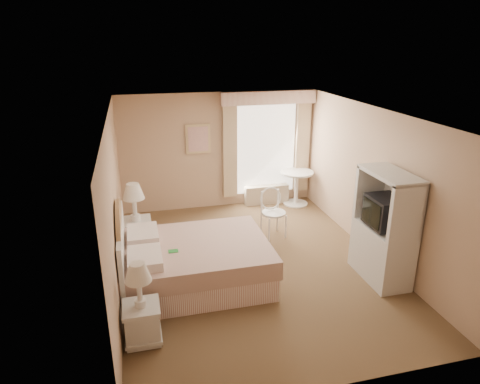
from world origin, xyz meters
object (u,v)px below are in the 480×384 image
object	(u,v)px
cafe_chair	(272,208)
armoire	(384,236)
nightstand_near	(142,313)
round_table	(296,182)
bed	(188,262)
nightstand_far	(136,227)

from	to	relation	value
cafe_chair	armoire	bearing A→B (deg)	-66.69
nightstand_near	round_table	bearing A→B (deg)	47.90
bed	nightstand_near	bearing A→B (deg)	-121.30
nightstand_far	armoire	bearing A→B (deg)	-26.27
nightstand_near	round_table	distance (m)	5.24
round_table	cafe_chair	size ratio (longest dim) A/B	0.83
nightstand_near	armoire	bearing A→B (deg)	9.92
nightstand_near	nightstand_far	bearing A→B (deg)	90.00
nightstand_near	nightstand_far	world-z (taller)	nightstand_far
nightstand_near	bed	bearing A→B (deg)	58.70
cafe_chair	armoire	size ratio (longest dim) A/B	0.54
nightstand_near	armoire	xyz separation A→B (m)	(3.65, 0.64, 0.31)
round_table	cafe_chair	distance (m)	1.70
round_table	armoire	xyz separation A→B (m)	(0.14, -3.25, 0.20)
bed	nightstand_near	xyz separation A→B (m)	(-0.72, -1.19, 0.04)
nightstand_far	cafe_chair	distance (m)	2.50
armoire	cafe_chair	bearing A→B (deg)	121.56
nightstand_far	armoire	distance (m)	4.08
round_table	armoire	bearing A→B (deg)	-87.54
bed	nightstand_far	size ratio (longest dim) A/B	1.77
nightstand_far	cafe_chair	xyz separation A→B (m)	(2.50, 0.08, 0.07)
nightstand_near	cafe_chair	world-z (taller)	nightstand_near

